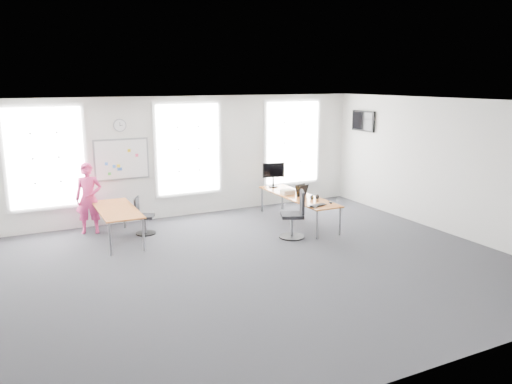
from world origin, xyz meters
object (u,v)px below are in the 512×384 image
chair_right (295,217)px  chair_left (143,218)px  desk_right (298,197)px  person (89,198)px  keyboard (318,205)px  headphones (314,197)px  monitor (274,173)px  desk_left (117,211)px

chair_right → chair_left: size_ratio=1.25×
desk_right → person: size_ratio=1.71×
keyboard → headphones: (0.28, 0.57, 0.04)m
desk_right → monitor: bearing=92.7°
keyboard → monitor: size_ratio=0.66×
desk_right → monitor: monitor is taller
desk_right → keyboard: size_ratio=6.54×
chair_left → keyboard: 3.90m
desk_left → keyboard: 4.34m
chair_left → headphones: (3.73, -1.23, 0.35)m
chair_right → chair_left: (-2.91, 1.74, -0.09)m
chair_right → chair_left: 3.39m
desk_left → keyboard: desk_left is taller
desk_right → desk_left: 4.22m
desk_right → desk_left: desk_left is taller
chair_left → keyboard: (3.45, -1.80, 0.31)m
chair_left → keyboard: chair_left is taller
desk_left → person: bearing=117.0°
chair_right → person: person is taller
desk_right → keyboard: 1.07m
chair_left → keyboard: bearing=-92.6°
chair_right → headphones: (0.82, 0.51, 0.26)m
keyboard → desk_right: bearing=62.7°
chair_right → desk_left: bearing=-89.2°
desk_left → headphones: size_ratio=10.03×
chair_left → monitor: size_ratio=1.32×
keyboard → monitor: monitor is taller
desk_left → chair_left: 0.71m
monitor → chair_right: bearing=-93.2°
desk_right → keyboard: keyboard is taller
chair_left → desk_right: bearing=-76.8°
chair_left → person: 1.28m
person → monitor: size_ratio=2.52×
chair_left → keyboard: size_ratio=2.01×
chair_right → headphones: bearing=145.6°
chair_right → keyboard: 0.59m
desk_right → keyboard: (-0.14, -1.06, 0.05)m
desk_right → person: (-4.63, 1.35, 0.18)m
desk_left → chair_left: bearing=22.2°
desk_left → person: 0.98m
chair_right → desk_right: bearing=169.6°
chair_left → person: person is taller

